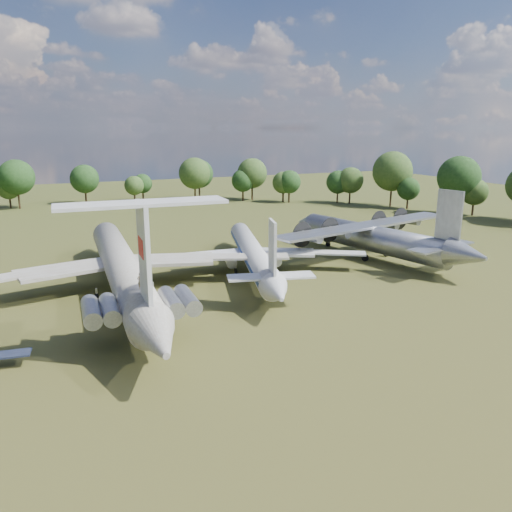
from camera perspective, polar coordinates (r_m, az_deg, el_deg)
name	(u,v)px	position (r m, az deg, el deg)	size (l,w,h in m)	color
ground	(172,296)	(65.56, -9.58, -4.52)	(300.00, 300.00, 0.00)	#264015
il62_airliner	(122,274)	(66.32, -15.03, -1.95)	(45.99, 59.79, 5.86)	silver
tu104_jet	(253,258)	(74.16, -0.34, -0.24)	(34.28, 45.71, 4.57)	white
an12_transport	(371,241)	(85.19, 13.06, 1.63)	(37.32, 41.71, 5.49)	#ACAEB4
person_on_il62	(140,281)	(49.61, -13.10, -2.79)	(0.61, 0.40, 1.67)	olive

